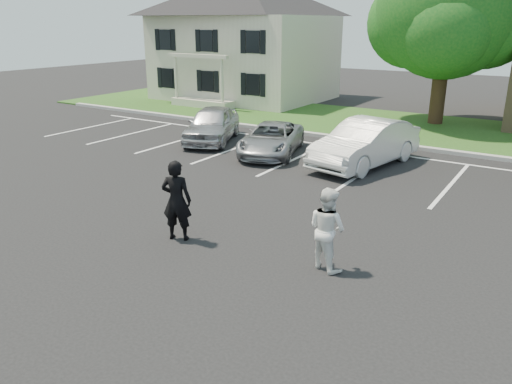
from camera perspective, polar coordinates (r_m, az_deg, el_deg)
ground_plane at (r=10.83m, az=-2.88°, el=-7.72°), size 90.00×90.00×0.00m
curb at (r=21.19m, az=16.33°, el=5.10°), size 40.00×0.30×0.15m
grass_strip at (r=24.98m, az=19.03°, el=6.76°), size 44.00×8.00×0.08m
stall_lines at (r=18.00m, az=17.70°, el=2.37°), size 34.00×5.36×0.01m
house at (r=33.52m, az=-1.28°, el=17.14°), size 10.30×9.22×7.60m
tree at (r=26.21m, az=21.34°, el=18.78°), size 7.80×7.20×8.80m
man_black_suit at (r=11.59m, az=-9.06°, el=-0.96°), size 0.82×0.69×1.91m
man_white_shirt at (r=10.24m, az=8.13°, el=-4.17°), size 1.02×0.90×1.74m
car_silver_west at (r=21.39m, az=-5.04°, el=7.73°), size 3.28×4.66×1.47m
car_silver_minivan at (r=19.25m, az=1.78°, el=6.09°), size 3.13×4.61×1.17m
car_white_sedan at (r=18.00m, az=12.40°, el=5.46°), size 2.60×5.11×1.61m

